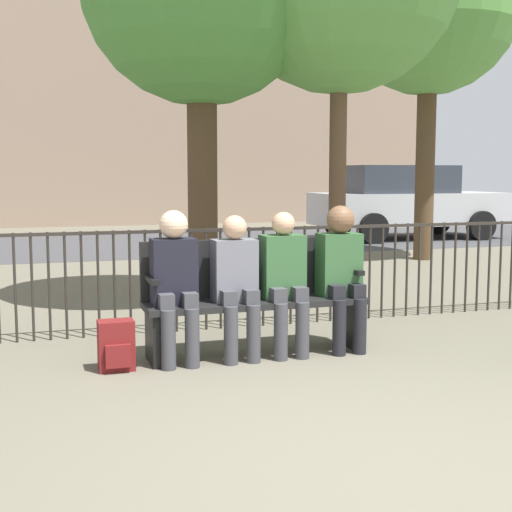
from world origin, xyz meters
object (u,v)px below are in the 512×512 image
object	(u,v)px
tree_2	(429,6)
park_bench	(253,292)
seated_person_3	(341,268)
backpack	(116,346)
seated_person_0	(175,278)
seated_person_2	(284,276)
seated_person_1	(236,279)
parked_car_0	(405,201)

from	to	relation	value
tree_2	park_bench	bearing A→B (deg)	-132.03
seated_person_3	backpack	bearing A→B (deg)	-177.85
backpack	tree_2	xyz separation A→B (m)	(5.76, 5.34, 3.98)
seated_person_0	backpack	xyz separation A→B (m)	(-0.46, -0.07, -0.48)
park_bench	seated_person_2	world-z (taller)	seated_person_2
park_bench	seated_person_0	distance (m)	0.70
seated_person_0	seated_person_2	distance (m)	0.88
seated_person_2	backpack	size ratio (longest dim) A/B	3.07
park_bench	backpack	xyz separation A→B (m)	(-1.12, -0.20, -0.31)
seated_person_0	seated_person_3	xyz separation A→B (m)	(1.38, 0.00, 0.01)
park_bench	seated_person_3	xyz separation A→B (m)	(0.72, -0.13, 0.18)
backpack	tree_2	bearing A→B (deg)	42.85
seated_person_0	park_bench	bearing A→B (deg)	11.17
seated_person_2	seated_person_3	bearing A→B (deg)	0.32
seated_person_1	parked_car_0	xyz separation A→B (m)	(6.44, 8.80, 0.21)
seated_person_2	seated_person_0	bearing A→B (deg)	179.89
seated_person_3	seated_person_2	bearing A→B (deg)	-179.68
seated_person_3	backpack	distance (m)	1.91
park_bench	seated_person_1	xyz separation A→B (m)	(-0.18, -0.13, 0.13)
seated_person_0	seated_person_3	bearing A→B (deg)	0.05
seated_person_2	parked_car_0	world-z (taller)	parked_car_0
seated_person_0	backpack	bearing A→B (deg)	-171.60
seated_person_0	tree_2	size ratio (longest dim) A/B	0.21
seated_person_3	parked_car_0	bearing A→B (deg)	57.77
park_bench	seated_person_1	bearing A→B (deg)	-143.54
backpack	parked_car_0	xyz separation A→B (m)	(7.38, 8.86, 0.66)
seated_person_1	backpack	world-z (taller)	seated_person_1
seated_person_3	tree_2	world-z (taller)	tree_2
seated_person_0	seated_person_1	world-z (taller)	seated_person_0
seated_person_1	backpack	distance (m)	1.04
seated_person_0	seated_person_3	world-z (taller)	seated_person_3
park_bench	parked_car_0	size ratio (longest dim) A/B	0.42
seated_person_0	tree_2	bearing A→B (deg)	44.87
seated_person_0	parked_car_0	world-z (taller)	parked_car_0
seated_person_0	parked_car_0	xyz separation A→B (m)	(6.92, 8.79, 0.18)
seated_person_2	seated_person_3	distance (m)	0.50
parked_car_0	seated_person_2	bearing A→B (deg)	-124.48
seated_person_3	tree_2	xyz separation A→B (m)	(3.92, 5.27, 3.48)
seated_person_3	parked_car_0	world-z (taller)	parked_car_0
park_bench	parked_car_0	world-z (taller)	parked_car_0
tree_2	parked_car_0	distance (m)	5.10
seated_person_0	seated_person_1	bearing A→B (deg)	-0.36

